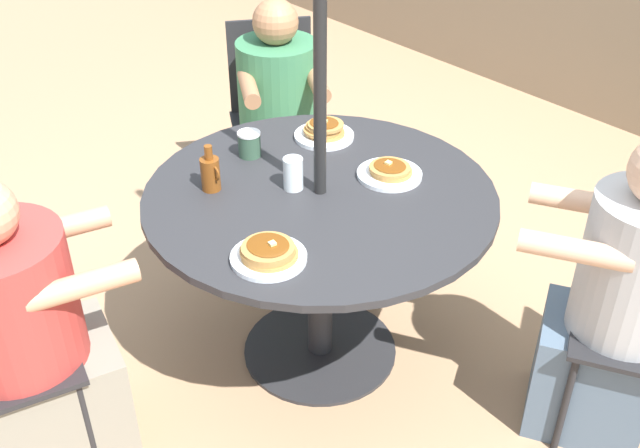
# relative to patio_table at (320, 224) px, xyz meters

# --- Properties ---
(ground_plane) EXTENTS (12.00, 12.00, 0.00)m
(ground_plane) POSITION_rel_patio_table_xyz_m (0.00, 0.00, -0.60)
(ground_plane) COLOR tan
(patio_table) EXTENTS (1.20, 1.20, 0.73)m
(patio_table) POSITION_rel_patio_table_xyz_m (0.00, 0.00, 0.00)
(patio_table) COLOR #28282B
(patio_table) RESTS_ON ground
(umbrella_pole) EXTENTS (0.04, 0.04, 2.09)m
(umbrella_pole) POSITION_rel_patio_table_xyz_m (0.00, 0.00, 0.45)
(umbrella_pole) COLOR black
(umbrella_pole) RESTS_ON ground
(diner_north) EXTENTS (0.48, 0.59, 1.05)m
(diner_north) POSITION_rel_patio_table_xyz_m (-0.22, -0.97, -0.13)
(diner_north) COLOR gray
(diner_north) RESTS_ON ground
(diner_east) EXTENTS (0.59, 0.54, 1.11)m
(diner_east) POSITION_rel_patio_table_xyz_m (0.87, 0.50, -0.09)
(diner_east) COLOR slate
(diner_east) RESTS_ON ground
(patio_chair_south) EXTENTS (0.58, 0.58, 0.90)m
(patio_chair_south) POSITION_rel_patio_table_xyz_m (-1.03, 0.58, -0.09)
(patio_chair_south) COLOR #232326
(patio_chair_south) RESTS_ON ground
(diner_south) EXTENTS (0.59, 0.54, 1.08)m
(diner_south) POSITION_rel_patio_table_xyz_m (-0.87, 0.49, -0.12)
(diner_south) COLOR #3D3D42
(diner_south) RESTS_ON ground
(pancake_plate_a) EXTENTS (0.23, 0.23, 0.05)m
(pancake_plate_a) POSITION_rel_patio_table_xyz_m (0.08, 0.25, 0.15)
(pancake_plate_a) COLOR white
(pancake_plate_a) RESTS_ON patio_table
(pancake_plate_b) EXTENTS (0.23, 0.23, 0.07)m
(pancake_plate_b) POSITION_rel_patio_table_xyz_m (-0.29, 0.27, 0.16)
(pancake_plate_b) COLOR white
(pancake_plate_b) RESTS_ON patio_table
(pancake_plate_c) EXTENTS (0.23, 0.23, 0.06)m
(pancake_plate_c) POSITION_rel_patio_table_xyz_m (0.20, -0.37, 0.15)
(pancake_plate_c) COLOR white
(pancake_plate_c) RESTS_ON patio_table
(syrup_bottle) EXTENTS (0.09, 0.07, 0.16)m
(syrup_bottle) POSITION_rel_patio_table_xyz_m (-0.25, -0.27, 0.19)
(syrup_bottle) COLOR brown
(syrup_bottle) RESTS_ON patio_table
(coffee_cup) EXTENTS (0.08, 0.08, 0.09)m
(coffee_cup) POSITION_rel_patio_table_xyz_m (-0.36, -0.03, 0.18)
(coffee_cup) COLOR #33513D
(coffee_cup) RESTS_ON patio_table
(drinking_glass_a) EXTENTS (0.07, 0.07, 0.11)m
(drinking_glass_a) POSITION_rel_patio_table_xyz_m (-0.08, -0.05, 0.19)
(drinking_glass_a) COLOR silver
(drinking_glass_a) RESTS_ON patio_table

